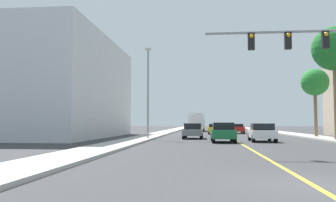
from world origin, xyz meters
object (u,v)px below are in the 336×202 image
(palm_mid, at_px, (335,49))
(car_white, at_px, (262,132))
(palm_far, at_px, (315,83))
(delivery_truck, at_px, (197,122))
(car_green, at_px, (223,132))
(car_gray, at_px, (193,131))
(car_red, at_px, (236,128))
(car_yellow, at_px, (215,129))
(street_lamp, at_px, (148,88))

(palm_mid, xyz_separation_m, car_white, (-6.14, -1.05, -6.78))
(palm_far, distance_m, delivery_truck, 28.47)
(car_green, bearing_deg, palm_mid, 13.39)
(car_green, height_order, car_white, car_green)
(car_white, xyz_separation_m, delivery_truck, (-5.82, 32.96, 0.88))
(palm_mid, distance_m, car_gray, 14.08)
(palm_far, relative_size, car_red, 1.53)
(car_yellow, distance_m, car_red, 4.19)
(car_white, bearing_deg, delivery_truck, 101.55)
(palm_far, relative_size, car_green, 1.68)
(car_white, relative_size, delivery_truck, 0.46)
(palm_mid, height_order, car_yellow, palm_mid)
(car_gray, distance_m, car_red, 17.00)
(palm_far, bearing_deg, car_gray, -166.64)
(car_red, relative_size, car_white, 1.07)
(street_lamp, bearing_deg, car_gray, 29.55)
(car_yellow, bearing_deg, car_red, 45.22)
(palm_far, height_order, delivery_truck, palm_far)
(street_lamp, distance_m, car_white, 10.64)
(palm_mid, height_order, palm_far, palm_mid)
(palm_mid, xyz_separation_m, delivery_truck, (-11.96, 31.91, -5.90))
(car_green, height_order, delivery_truck, delivery_truck)
(car_green, xyz_separation_m, delivery_truck, (-2.66, 34.22, 0.86))
(car_yellow, bearing_deg, car_white, -79.38)
(car_gray, distance_m, car_green, 6.45)
(palm_mid, height_order, car_green, palm_mid)
(car_yellow, relative_size, car_green, 0.96)
(palm_far, relative_size, car_yellow, 1.75)
(car_red, bearing_deg, palm_mid, -71.42)
(street_lamp, height_order, car_white, street_lamp)
(palm_far, relative_size, car_gray, 1.62)
(palm_mid, relative_size, car_red, 2.10)
(delivery_truck, bearing_deg, palm_far, -62.25)
(street_lamp, height_order, car_green, street_lamp)
(palm_mid, height_order, delivery_truck, palm_mid)
(street_lamp, xyz_separation_m, car_yellow, (6.47, 15.40, -3.93))
(car_white, bearing_deg, car_gray, 141.83)
(street_lamp, relative_size, delivery_truck, 0.90)
(car_yellow, distance_m, delivery_truck, 15.39)
(street_lamp, height_order, palm_mid, palm_mid)
(car_gray, bearing_deg, street_lamp, -149.04)
(car_yellow, bearing_deg, delivery_truck, 100.72)
(palm_mid, relative_size, palm_far, 1.38)
(car_white, height_order, delivery_truck, delivery_truck)
(car_red, bearing_deg, car_gray, -107.95)
(palm_far, bearing_deg, palm_mid, -92.87)
(street_lamp, bearing_deg, car_green, -29.84)
(car_yellow, xyz_separation_m, car_red, (2.98, 2.94, 0.00))
(palm_mid, bearing_deg, car_green, -166.02)
(car_yellow, xyz_separation_m, car_green, (-0.02, -19.10, 0.08))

